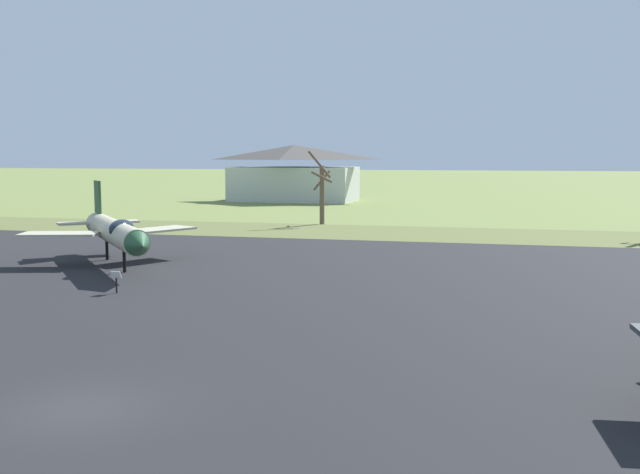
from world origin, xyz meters
TOP-DOWN VIEW (x-y plane):
  - ground_plane at (0.00, 0.00)m, footprint 600.00×600.00m
  - asphalt_apron at (0.00, 14.61)m, footprint 90.40×48.72m
  - grass_verge_strip at (0.00, 44.97)m, footprint 150.40×12.00m
  - jet_fighter_rear_center at (-11.58, 22.55)m, footprint 11.42×12.80m
  - info_placard_rear_center at (-7.20, 14.81)m, footprint 0.48×0.26m
  - bare_tree_far_left at (-6.12, 51.31)m, footprint 2.32×2.31m
  - visitor_building at (-18.54, 85.12)m, footprint 18.20×10.28m

SIDE VIEW (x-z plane):
  - ground_plane at x=0.00m, z-range 0.00..0.00m
  - asphalt_apron at x=0.00m, z-range 0.00..0.05m
  - grass_verge_strip at x=0.00m, z-range 0.00..0.06m
  - info_placard_rear_center at x=-7.20m, z-range 0.12..1.24m
  - jet_fighter_rear_center at x=-11.58m, z-range -0.35..4.57m
  - bare_tree_far_left at x=-6.12m, z-range -0.16..6.83m
  - visitor_building at x=-18.54m, z-range -0.11..7.85m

